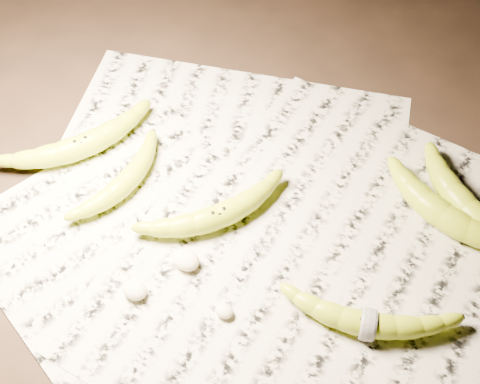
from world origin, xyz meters
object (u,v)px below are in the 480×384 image
Objects in this scene: banana_left_a at (81,145)px; banana_center at (218,215)px; banana_taped at (368,323)px; banana_left_b at (126,181)px; banana_upper_a at (469,208)px; banana_upper_b at (445,215)px.

banana_center is at bearing -60.37° from banana_left_a.
banana_taped is at bearing -64.91° from banana_left_a.
banana_upper_a is (0.45, 0.24, 0.00)m from banana_left_b.
banana_left_a is 0.25m from banana_center.
banana_taped is (0.51, -0.01, -0.00)m from banana_left_a.
banana_upper_b is at bearing -63.48° from banana_left_b.
banana_left_b is (0.10, -0.01, -0.00)m from banana_left_a.
banana_center is 0.26m from banana_taped.
banana_taped reaches higher than banana_left_b.
banana_center reaches higher than banana_taped.
banana_center is at bearing -80.17° from banana_left_b.
banana_left_b is 0.47m from banana_upper_b.
banana_left_a is 1.30× the size of banana_left_b.
banana_left_b is 0.15m from banana_center.
banana_upper_a is (0.29, 0.22, 0.00)m from banana_center.
banana_left_b is at bearing -144.48° from banana_upper_b.
banana_center reaches higher than banana_left_b.
banana_center is 1.00× the size of banana_upper_b.
banana_left_b is at bearing -70.86° from banana_left_a.
banana_upper_a reaches higher than banana_center.
banana_upper_a is (0.55, 0.23, 0.00)m from banana_left_a.
banana_center is at bearing -120.29° from banana_upper_a.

